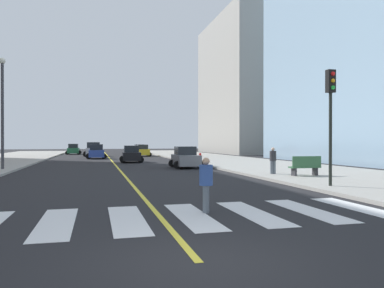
% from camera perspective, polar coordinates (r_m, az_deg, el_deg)
% --- Properties ---
extents(ground_plane, '(220.00, 220.00, 0.00)m').
position_cam_1_polar(ground_plane, '(6.77, 1.12, -17.55)').
color(ground_plane, black).
extents(sidewalk_kerb_east, '(10.00, 120.00, 0.15)m').
position_cam_1_polar(sidewalk_kerb_east, '(29.75, 13.62, -3.56)').
color(sidewalk_kerb_east, '#9E9B93').
rests_on(sidewalk_kerb_east, ground).
extents(crosswalk_paint, '(13.50, 4.00, 0.01)m').
position_cam_1_polar(crosswalk_paint, '(10.56, -4.78, -11.00)').
color(crosswalk_paint, silver).
rests_on(crosswalk_paint, ground).
extents(lane_divider_paint, '(0.16, 80.00, 0.01)m').
position_cam_1_polar(lane_divider_paint, '(46.29, -12.21, -2.27)').
color(lane_divider_paint, yellow).
rests_on(lane_divider_paint, ground).
extents(parking_garage_concrete, '(18.00, 24.00, 24.94)m').
position_cam_1_polar(parking_garage_concrete, '(73.64, 10.30, 8.41)').
color(parking_garage_concrete, '#9E9B93').
rests_on(parking_garage_concrete, ground).
extents(car_green_nearest, '(2.49, 3.97, 1.77)m').
position_cam_1_polar(car_green_nearest, '(66.01, -17.46, -0.79)').
color(car_green_nearest, '#236B42').
rests_on(car_green_nearest, ground).
extents(car_black_second, '(2.50, 3.90, 1.71)m').
position_cam_1_polar(car_black_second, '(39.09, -9.15, -1.57)').
color(car_black_second, black).
rests_on(car_black_second, ground).
extents(car_gray_third, '(2.47, 3.89, 1.72)m').
position_cam_1_polar(car_gray_third, '(30.37, -0.99, -2.10)').
color(car_gray_third, slate).
rests_on(car_gray_third, ground).
extents(car_silver_fourth, '(2.90, 4.60, 2.04)m').
position_cam_1_polar(car_silver_fourth, '(55.87, -14.70, -0.85)').
color(car_silver_fourth, '#B7B7BC').
rests_on(car_silver_fourth, ground).
extents(car_yellow_fifth, '(2.42, 3.82, 1.69)m').
position_cam_1_polar(car_yellow_fifth, '(55.57, -7.46, -1.02)').
color(car_yellow_fifth, gold).
rests_on(car_yellow_fifth, ground).
extents(car_blue_sixth, '(2.56, 4.05, 1.80)m').
position_cam_1_polar(car_blue_sixth, '(48.35, -14.28, -1.17)').
color(car_blue_sixth, '#2D479E').
rests_on(car_blue_sixth, ground).
extents(car_red_seventh, '(2.42, 3.79, 1.67)m').
position_cam_1_polar(car_red_seventh, '(64.73, -7.95, -0.84)').
color(car_red_seventh, red).
rests_on(car_red_seventh, ground).
extents(traffic_light_near_corner, '(0.36, 0.41, 5.10)m').
position_cam_1_polar(traffic_light_near_corner, '(17.71, 20.22, 5.60)').
color(traffic_light_near_corner, black).
rests_on(traffic_light_near_corner, sidewalk_kerb_east).
extents(park_bench, '(1.80, 0.57, 1.12)m').
position_cam_1_polar(park_bench, '(22.55, 16.74, -3.23)').
color(park_bench, '#33603D').
rests_on(park_bench, sidewalk_kerb_east).
extents(pedestrian_crossing, '(0.40, 0.40, 1.62)m').
position_cam_1_polar(pedestrian_crossing, '(11.15, 2.13, -5.79)').
color(pedestrian_crossing, slate).
rests_on(pedestrian_crossing, ground).
extents(pedestrian_waiting_east, '(0.40, 0.40, 1.60)m').
position_cam_1_polar(pedestrian_waiting_east, '(23.35, 12.13, -2.27)').
color(pedestrian_waiting_east, slate).
rests_on(pedestrian_waiting_east, sidewalk_kerb_east).
extents(fire_hydrant, '(0.26, 0.26, 0.89)m').
position_cam_1_polar(fire_hydrant, '(36.11, 1.24, -2.07)').
color(fire_hydrant, red).
rests_on(fire_hydrant, sidewalk_kerb_east).
extents(street_lamp, '(0.44, 0.44, 7.95)m').
position_cam_1_polar(street_lamp, '(30.31, -26.72, 5.43)').
color(street_lamp, '#38383D').
rests_on(street_lamp, sidewalk_kerb_west).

